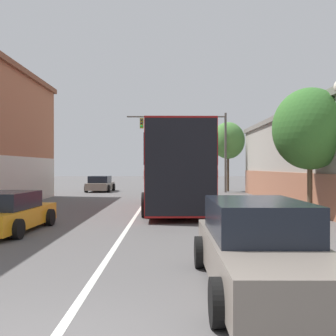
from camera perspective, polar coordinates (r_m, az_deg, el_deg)
lane_center_line at (r=19.55m, az=-3.88°, el=-5.73°), size 0.14×43.22×0.01m
bus at (r=18.92m, az=1.11°, el=0.48°), size 3.07×10.67×3.79m
hatchback_foreground at (r=6.75m, az=13.08°, el=-11.21°), size 1.93×4.69×1.44m
parked_car_left_near at (r=32.51m, az=-9.77°, el=-2.32°), size 2.06×3.89×1.27m
parked_car_left_mid at (r=13.22m, az=-22.61°, el=-6.01°), size 2.28×4.16×1.24m
traffic_signal_gantry at (r=31.18m, az=4.10°, el=4.85°), size 7.89×0.36×6.28m
street_tree_near at (r=16.39m, az=19.93°, el=5.35°), size 2.91×2.62×5.10m
street_tree_far at (r=32.68m, az=8.74°, el=3.95°), size 2.74×2.46×5.69m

